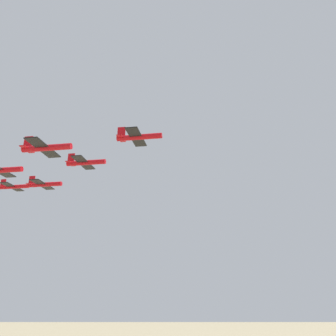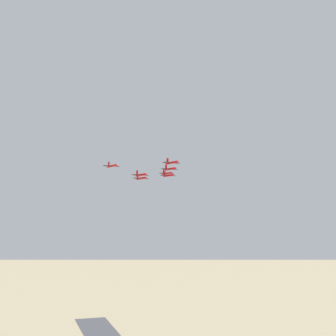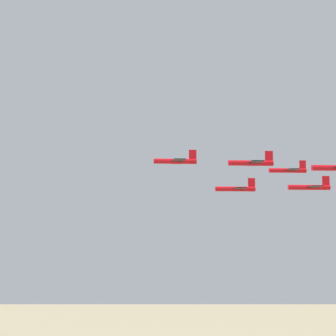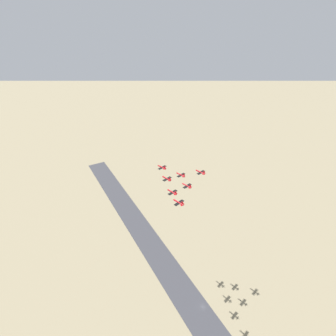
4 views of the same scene
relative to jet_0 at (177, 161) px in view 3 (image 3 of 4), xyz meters
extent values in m
cylinder|color=#B20C14|center=(0.23, 0.25, -0.04)|extent=(6.55, 6.87, 1.03)
cube|color=black|center=(-0.15, -0.16, -0.04)|extent=(7.29, 7.05, 0.17)
cube|color=#B20C14|center=(-2.15, -2.28, 1.25)|extent=(1.13, 1.18, 2.07)
cube|color=#B20C14|center=(-2.15, -2.28, -0.04)|extent=(2.90, 2.81, 0.11)
cylinder|color=#B20C14|center=(-14.69, -4.11, -1.19)|extent=(6.55, 6.87, 1.03)
cube|color=black|center=(-15.07, -4.52, -1.19)|extent=(7.29, 7.05, 0.17)
cube|color=#B20C14|center=(-17.07, -6.64, 0.10)|extent=(1.13, 1.18, 2.07)
cube|color=#B20C14|center=(-17.07, -6.64, -1.19)|extent=(2.90, 2.81, 0.11)
cylinder|color=#B20C14|center=(-3.21, -14.91, -4.80)|extent=(6.55, 6.87, 1.03)
cube|color=black|center=(-3.60, -15.32, -4.80)|extent=(7.29, 7.05, 0.17)
cube|color=#B20C14|center=(-5.59, -17.44, -3.51)|extent=(1.13, 1.18, 2.07)
cube|color=#B20C14|center=(-5.59, -17.44, -4.80)|extent=(2.90, 2.81, 0.11)
cylinder|color=#B20C14|center=(-29.61, -8.46, -2.85)|extent=(6.55, 6.87, 1.03)
cylinder|color=#B20C14|center=(-18.13, -19.26, -5.02)|extent=(6.55, 6.87, 1.03)
cube|color=black|center=(-18.52, -19.68, -5.02)|extent=(7.29, 7.05, 0.17)
cube|color=#B20C14|center=(-20.51, -21.80, -3.72)|extent=(1.13, 1.18, 2.07)
cube|color=#B20C14|center=(-20.51, -21.80, -5.02)|extent=(2.90, 2.81, 0.11)
cylinder|color=#B20C14|center=(-6.65, -30.07, 0.04)|extent=(6.55, 6.87, 1.03)
cube|color=black|center=(-7.04, -30.48, 0.04)|extent=(7.29, 7.05, 0.17)
cube|color=#B20C14|center=(-9.04, -32.60, 1.34)|extent=(1.13, 1.18, 2.07)
cube|color=#B20C14|center=(-9.04, -32.60, 0.04)|extent=(2.90, 2.81, 0.11)
camera|label=1|loc=(48.00, -26.00, -26.72)|focal=35.00mm
camera|label=2|loc=(197.61, 46.27, -24.14)|focal=50.00mm
camera|label=3|loc=(-84.05, 96.11, -15.46)|focal=70.00mm
camera|label=4|loc=(-180.49, -9.68, 105.47)|focal=28.00mm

